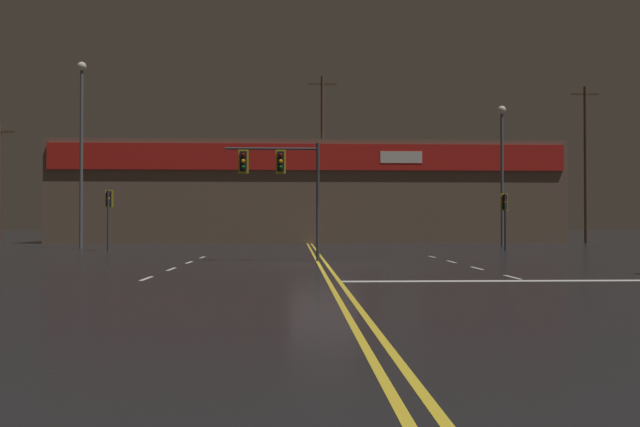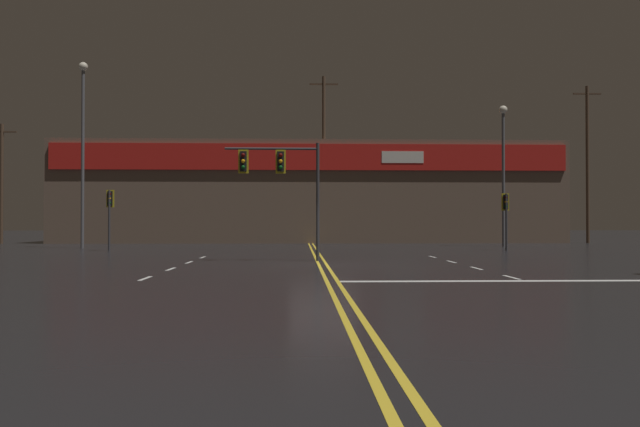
{
  "view_description": "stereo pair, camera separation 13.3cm",
  "coord_description": "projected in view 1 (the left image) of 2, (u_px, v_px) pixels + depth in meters",
  "views": [
    {
      "loc": [
        -1.06,
        -23.56,
        1.63
      ],
      "look_at": [
        0.0,
        3.21,
        2.0
      ],
      "focal_mm": 35.0,
      "sensor_mm": 36.0,
      "label": 1
    },
    {
      "loc": [
        -0.93,
        -23.56,
        1.63
      ],
      "look_at": [
        0.0,
        3.21,
        2.0
      ],
      "focal_mm": 35.0,
      "sensor_mm": 36.0,
      "label": 2
    }
  ],
  "objects": [
    {
      "name": "traffic_signal_median",
      "position": [
        279.0,
        171.0,
        25.98
      ],
      "size": [
        3.95,
        0.36,
        4.95
      ],
      "color": "#38383D",
      "rests_on": "ground"
    },
    {
      "name": "traffic_signal_corner_northeast",
      "position": [
        505.0,
        209.0,
        35.67
      ],
      "size": [
        0.42,
        0.36,
        3.28
      ],
      "color": "#38383D",
      "rests_on": "ground"
    },
    {
      "name": "building_backdrop",
      "position": [
        308.0,
        194.0,
        52.29
      ],
      "size": [
        40.01,
        10.23,
        7.98
      ],
      "color": "brown",
      "rests_on": "ground"
    },
    {
      "name": "streetlight_median_approach",
      "position": [
        502.0,
        157.0,
        41.69
      ],
      "size": [
        0.56,
        0.56,
        9.43
      ],
      "color": "#59595E",
      "rests_on": "ground"
    },
    {
      "name": "traffic_signal_corner_northwest",
      "position": [
        109.0,
        206.0,
        35.23
      ],
      "size": [
        0.42,
        0.36,
        3.46
      ],
      "color": "#38383D",
      "rests_on": "ground"
    },
    {
      "name": "utility_pole_row",
      "position": [
        333.0,
        165.0,
        47.9
      ],
      "size": [
        47.16,
        0.26,
        12.86
      ],
      "color": "#4C3828",
      "rests_on": "ground"
    },
    {
      "name": "streetlight_near_right",
      "position": [
        81.0,
        133.0,
        38.85
      ],
      "size": [
        0.56,
        0.56,
        11.65
      ],
      "color": "#59595E",
      "rests_on": "ground"
    },
    {
      "name": "road_markings",
      "position": [
        356.0,
        268.0,
        22.25
      ],
      "size": [
        15.89,
        60.0,
        0.01
      ],
      "color": "gold",
      "rests_on": "ground"
    },
    {
      "name": "ground_plane",
      "position": [
        323.0,
        265.0,
        23.56
      ],
      "size": [
        200.0,
        200.0,
        0.0
      ],
      "primitive_type": "plane",
      "color": "black"
    }
  ]
}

